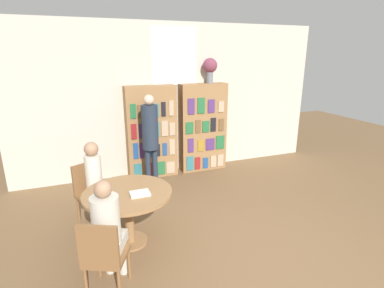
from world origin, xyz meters
The scene contains 12 objects.
ground_plane centered at (0.00, 0.00, 0.00)m, with size 16.00×16.00×0.00m, color brown.
wall_back centered at (0.00, 3.65, 1.51)m, with size 6.40×0.07×3.00m.
bookshelf_left centered at (-0.55, 3.46, 0.91)m, with size 0.98×0.34×1.83m.
bookshelf_right centered at (0.55, 3.46, 0.91)m, with size 0.98×0.34×1.83m.
flower_vase centered at (0.70, 3.46, 2.15)m, with size 0.29×0.29×0.50m.
reading_table centered at (-1.38, 1.31, 0.60)m, with size 1.12×1.12×0.73m.
chair_near_camera centered at (-1.76, 0.50, 0.48)m, with size 0.53×0.53×0.88m.
chair_left_side centered at (-1.81, 2.10, 0.48)m, with size 0.54×0.54×0.88m.
seated_reader_left centered at (-1.72, 1.94, 0.69)m, with size 0.35×0.39×1.24m.
seated_reader_right centered at (-1.69, 0.66, 0.70)m, with size 0.40×0.42×1.22m.
librarian_standing centered at (-0.69, 2.96, 1.05)m, with size 0.29×0.56×1.72m.
open_book_on_table centered at (-1.25, 1.17, 0.75)m, with size 0.24×0.18×0.03m.
Camera 1 is at (-1.84, -2.19, 2.40)m, focal length 28.00 mm.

